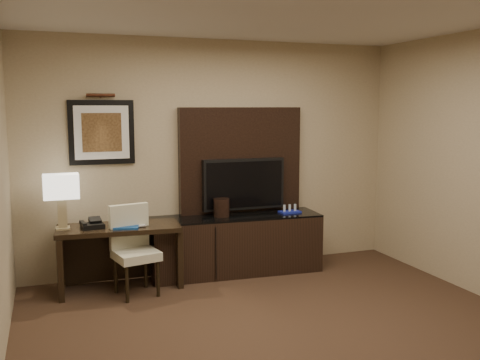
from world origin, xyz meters
name	(u,v)px	position (x,y,z in m)	size (l,w,h in m)	color
floor	(311,356)	(0.00, 0.00, -0.01)	(4.50, 5.00, 0.01)	#372318
wall_back	(215,156)	(0.00, 2.50, 1.35)	(4.50, 0.01, 2.70)	tan
desk	(120,257)	(-1.20, 2.10, 0.34)	(1.27, 0.54, 0.68)	black
credenza	(236,244)	(0.15, 2.20, 0.34)	(1.97, 0.55, 0.68)	black
tv_wall_panel	(241,162)	(0.30, 2.44, 1.27)	(1.50, 0.12, 1.30)	black
tv	(244,184)	(0.30, 2.34, 1.02)	(1.00, 0.08, 0.60)	black
artwork	(102,132)	(-1.30, 2.48, 1.65)	(0.70, 0.04, 0.70)	black
picture_light	(101,95)	(-1.30, 2.44, 2.05)	(0.04, 0.04, 0.30)	#3E2014
desk_chair	(136,254)	(-1.06, 1.83, 0.43)	(0.41, 0.48, 0.86)	beige
table_lamp	(62,200)	(-1.75, 2.15, 0.99)	(0.38, 0.21, 0.61)	tan
desk_phone	(92,223)	(-1.46, 2.09, 0.73)	(0.22, 0.20, 0.11)	black
blue_folder	(127,226)	(-1.11, 2.04, 0.69)	(0.25, 0.33, 0.02)	#164792
book	(129,217)	(-1.09, 2.04, 0.78)	(0.16, 0.02, 0.21)	tan
ice_bucket	(221,207)	(-0.02, 2.22, 0.78)	(0.19, 0.19, 0.21)	black
minibar_tray	(290,209)	(0.81, 2.14, 0.72)	(0.25, 0.15, 0.09)	#1824A1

